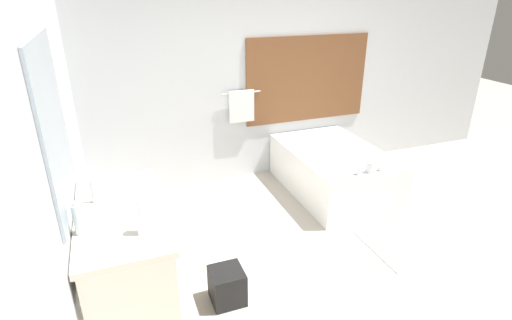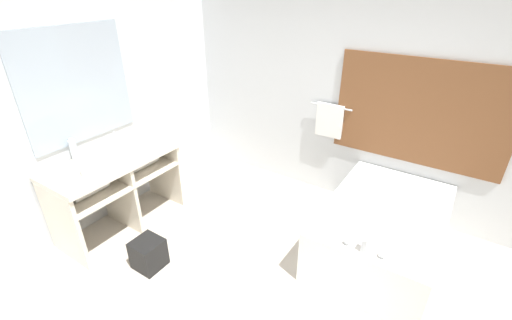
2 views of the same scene
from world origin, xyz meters
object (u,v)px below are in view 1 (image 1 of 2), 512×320
Objects in this scene: bathtub at (333,168)px; water_bottle_2 at (79,219)px; water_bottle_1 at (141,218)px; waste_bin at (227,286)px.

water_bottle_2 is at bearing -154.36° from bathtub.
waste_bin is (0.59, 0.08, -0.81)m from water_bottle_1.
water_bottle_1 reaches higher than water_bottle_2.
bathtub is 5.35× the size of waste_bin.
water_bottle_1 is 1.03× the size of water_bottle_2.
water_bottle_1 is at bearing -20.28° from water_bottle_2.
bathtub is 6.59× the size of water_bottle_2.
bathtub is at bearing 31.72° from water_bottle_1.
water_bottle_1 reaches higher than waste_bin.
water_bottle_1 is 0.41m from water_bottle_2.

